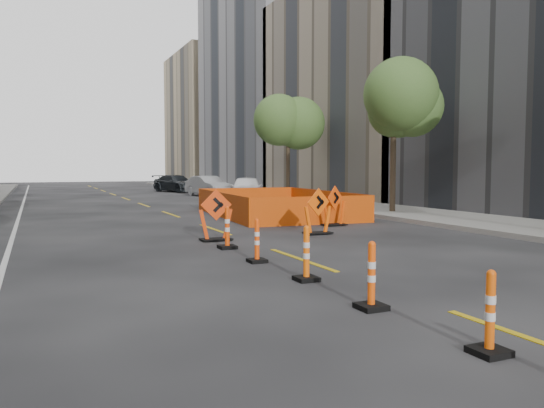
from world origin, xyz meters
name	(u,v)px	position (x,y,z in m)	size (l,w,h in m)	color
ground_plane	(426,303)	(0.00, 0.00, 0.00)	(140.00, 140.00, 0.00)	black
sidewalk_right	(404,212)	(9.00, 12.00, 0.07)	(4.00, 90.00, 0.15)	gray
bld_right_c	(391,93)	(17.00, 23.80, 7.00)	(12.00, 16.00, 14.00)	gray
bld_right_d	(286,83)	(17.00, 40.20, 10.00)	(12.00, 18.00, 20.00)	gray
bld_right_e	(223,120)	(17.00, 58.60, 8.00)	(12.00, 14.00, 16.00)	tan
tree_r_b	(394,105)	(8.40, 12.00, 4.53)	(2.80, 2.80, 5.95)	#382B1E
tree_r_c	(288,123)	(8.40, 22.00, 4.53)	(2.80, 2.80, 5.95)	#382B1E
channelizer_2	(490,312)	(-0.83, -1.96, 0.46)	(0.36, 0.36, 0.91)	#E25009
channelizer_3	(372,275)	(-0.93, 0.05, 0.48)	(0.38, 0.38, 0.96)	#F54C0A
channelizer_4	(306,253)	(-0.89, 2.07, 0.49)	(0.38, 0.38, 0.97)	#FF600A
channelizer_5	(257,241)	(-0.99, 4.08, 0.46)	(0.36, 0.36, 0.92)	#F9460A
channelizer_6	(227,228)	(-0.94, 6.10, 0.52)	(0.41, 0.41, 1.04)	#E74209
chevron_sign_left	(216,215)	(-0.76, 7.53, 0.70)	(0.93, 0.56, 1.39)	red
chevron_sign_center	(318,211)	(2.42, 7.62, 0.68)	(0.91, 0.55, 1.37)	#FF580A
chevron_sign_right	(334,206)	(4.03, 9.38, 0.68)	(0.91, 0.55, 1.36)	#FB480A
safety_fence	(275,203)	(3.84, 13.80, 0.49)	(4.64, 7.90, 0.99)	#E2460B
parked_car_near	(247,189)	(5.77, 21.94, 0.75)	(1.76, 4.38, 1.49)	white
parked_car_mid	(208,186)	(5.59, 28.68, 0.69)	(1.47, 4.21, 1.39)	gray
parked_car_far	(176,183)	(5.14, 35.71, 0.68)	(1.90, 4.68, 1.36)	black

